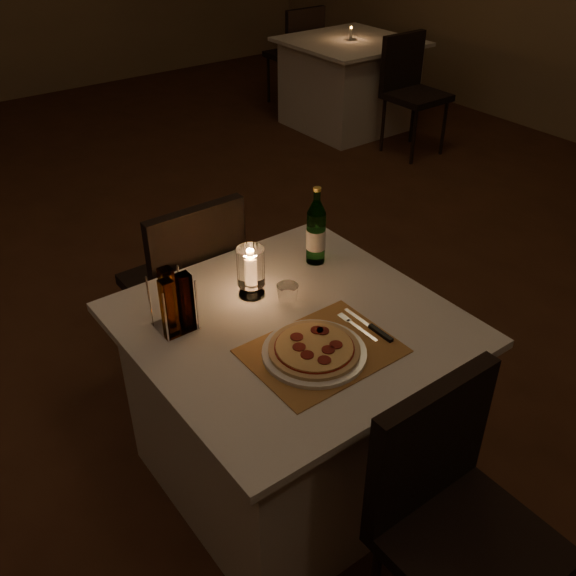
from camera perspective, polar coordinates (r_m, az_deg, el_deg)
floor at (r=2.88m, az=-4.01°, el=-10.46°), size 8.00×10.00×0.02m
main_table at (r=2.34m, az=0.30°, el=-10.17°), size 1.00×1.00×0.74m
chair_near at (r=1.88m, az=14.27°, el=-18.16°), size 0.42×0.42×0.90m
chair_far at (r=2.71m, az=-8.82°, el=1.07°), size 0.42×0.42×0.90m
placemat at (r=1.98m, az=3.02°, el=-5.62°), size 0.45×0.34×0.00m
plate at (r=1.96m, az=2.34°, el=-5.75°), size 0.32×0.32×0.01m
pizza at (r=1.95m, az=2.36°, el=-5.38°), size 0.28×0.28×0.02m
fork at (r=2.08m, az=5.95°, el=-3.32°), size 0.02×0.18×0.00m
knife at (r=2.07m, az=7.80°, el=-3.70°), size 0.02×0.22×0.01m
tumbler at (r=2.16m, az=-0.04°, el=-0.62°), size 0.07×0.07×0.07m
water_bottle at (r=2.36m, az=2.51°, el=4.93°), size 0.07×0.07×0.30m
hurricane_candle at (r=2.17m, az=-3.33°, el=1.76°), size 0.10×0.10×0.18m
cruet_caddy at (r=2.04m, az=-10.06°, el=-1.38°), size 0.12×0.12×0.21m
neighbor_table_right at (r=5.89m, az=5.38°, el=17.63°), size 1.00×1.00×0.74m
neighbor_chair_ra at (r=5.35m, az=10.77°, el=17.52°), size 0.42×0.42×0.90m
neighbor_chair_rb at (r=6.37m, az=0.94°, el=20.64°), size 0.42×0.42×0.90m
neighbor_candle_right at (r=5.78m, az=5.61°, el=21.57°), size 0.03×0.03×0.11m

